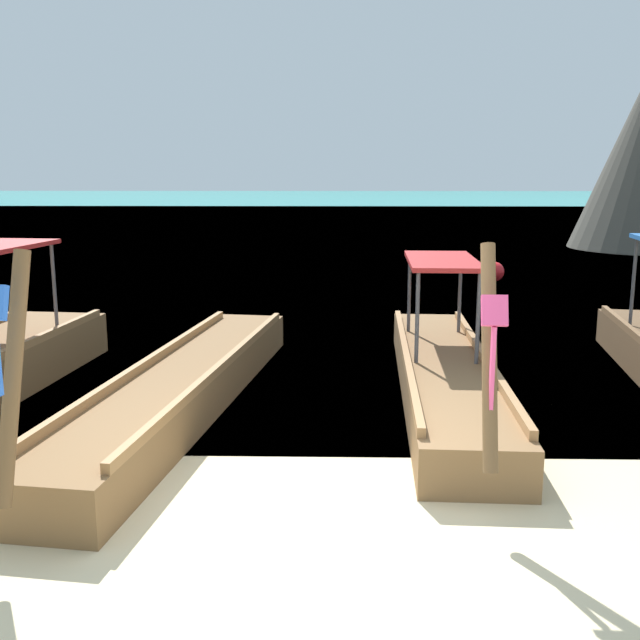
{
  "coord_description": "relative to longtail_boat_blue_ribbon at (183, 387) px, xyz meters",
  "views": [
    {
      "loc": [
        0.2,
        -5.78,
        2.77
      ],
      "look_at": [
        0.0,
        3.08,
        1.0
      ],
      "focal_mm": 40.89,
      "sensor_mm": 36.0,
      "label": 1
    }
  ],
  "objects": [
    {
      "name": "sea_water",
      "position": [
        1.63,
        58.48,
        -0.26
      ],
      "size": [
        120.0,
        120.0,
        0.0
      ],
      "primitive_type": "plane",
      "color": "teal",
      "rests_on": "ground"
    },
    {
      "name": "longtail_boat_pink_ribbon",
      "position": [
        3.21,
        0.54,
        0.04
      ],
      "size": [
        1.33,
        6.7,
        2.23
      ],
      "color": "brown",
      "rests_on": "ground"
    },
    {
      "name": "longtail_boat_blue_ribbon",
      "position": [
        0.0,
        0.0,
        0.0
      ],
      "size": [
        1.91,
        7.25,
        2.26
      ],
      "color": "brown",
      "rests_on": "ground"
    },
    {
      "name": "mooring_buoy_near",
      "position": [
        5.98,
        10.7,
        0.0
      ],
      "size": [
        0.52,
        0.52,
        0.52
      ],
      "color": "red",
      "rests_on": "sea_water"
    },
    {
      "name": "ground",
      "position": [
        1.63,
        -2.6,
        -0.26
      ],
      "size": [
        120.0,
        120.0,
        0.0
      ],
      "primitive_type": "plane",
      "color": "beige"
    }
  ]
}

